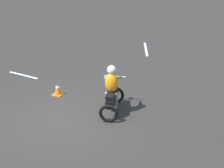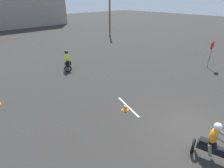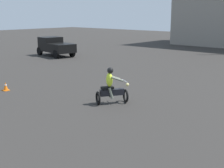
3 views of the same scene
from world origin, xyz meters
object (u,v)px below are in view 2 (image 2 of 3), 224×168
object	(u,v)px
motorcycle_rider_foreground	(214,144)
traffic_cone_mid_center	(125,107)
stop_sign	(212,49)
utility_pole_near	(110,12)
motorcycle_rider_background	(67,61)

from	to	relation	value
motorcycle_rider_foreground	traffic_cone_mid_center	size ratio (longest dim) A/B	4.41
stop_sign	utility_pole_near	xyz separation A→B (m)	(3.27, 16.04, 1.90)
stop_sign	utility_pole_near	bearing A→B (deg)	78.48
motorcycle_rider_background	utility_pole_near	xyz separation A→B (m)	(12.32, 8.19, 2.81)
motorcycle_rider_foreground	stop_sign	bearing A→B (deg)	-173.42
motorcycle_rider_foreground	motorcycle_rider_background	distance (m)	11.71
motorcycle_rider_background	motorcycle_rider_foreground	bearing A→B (deg)	-63.56
motorcycle_rider_background	stop_sign	world-z (taller)	stop_sign
motorcycle_rider_background	utility_pole_near	bearing A→B (deg)	64.30
motorcycle_rider_background	stop_sign	xyz separation A→B (m)	(9.05, -7.85, 0.91)
motorcycle_rider_foreground	utility_pole_near	world-z (taller)	utility_pole_near
utility_pole_near	traffic_cone_mid_center	bearing A→B (deg)	-130.32
motorcycle_rider_background	utility_pole_near	distance (m)	15.05
utility_pole_near	motorcycle_rider_foreground	bearing A→B (deg)	-123.59
motorcycle_rider_foreground	utility_pole_near	xyz separation A→B (m)	(13.19, 19.86, 2.81)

